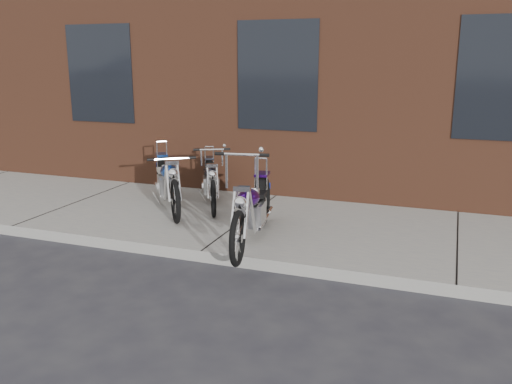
% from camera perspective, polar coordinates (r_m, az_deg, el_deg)
% --- Properties ---
extents(ground, '(120.00, 120.00, 0.00)m').
position_cam_1_polar(ground, '(6.87, -5.78, -7.38)').
color(ground, '#27262E').
rests_on(ground, ground).
extents(sidewalk, '(22.00, 3.00, 0.15)m').
position_cam_1_polar(sidewalk, '(8.15, -1.17, -3.32)').
color(sidewalk, gray).
rests_on(sidewalk, ground).
extents(chopper_purple, '(0.63, 2.27, 1.28)m').
position_cam_1_polar(chopper_purple, '(7.00, -0.41, -2.05)').
color(chopper_purple, black).
rests_on(chopper_purple, sidewalk).
extents(chopper_blue, '(1.43, 1.88, 0.98)m').
position_cam_1_polar(chopper_blue, '(8.71, -9.25, 0.92)').
color(chopper_blue, black).
rests_on(chopper_blue, sidewalk).
extents(chopper_third, '(1.00, 1.82, 1.01)m').
position_cam_1_polar(chopper_third, '(8.87, -4.74, 0.98)').
color(chopper_third, black).
rests_on(chopper_third, sidewalk).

